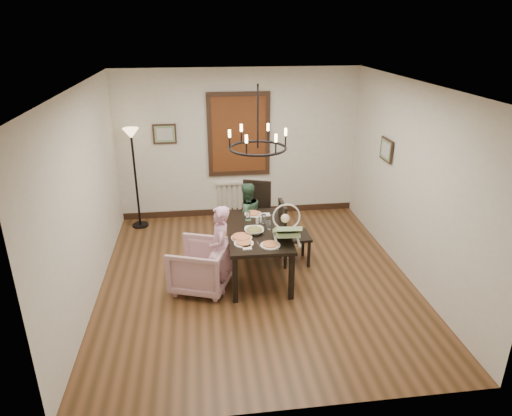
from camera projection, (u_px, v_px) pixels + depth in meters
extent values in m
cube|color=brown|center=(256.00, 278.00, 6.78)|extent=(4.50, 5.00, 0.01)
cube|color=white|center=(256.00, 85.00, 5.72)|extent=(4.50, 5.00, 0.01)
cube|color=silver|center=(239.00, 145.00, 8.54)|extent=(4.50, 0.01, 2.80)
cube|color=silver|center=(86.00, 197.00, 5.98)|extent=(0.01, 5.00, 2.80)
cube|color=silver|center=(412.00, 183.00, 6.52)|extent=(0.01, 5.00, 2.80)
cube|color=black|center=(258.00, 231.00, 6.65)|extent=(0.92, 1.59, 0.05)
cube|color=black|center=(235.00, 280.00, 6.09)|extent=(0.07, 0.07, 0.69)
cube|color=black|center=(230.00, 233.00, 7.42)|extent=(0.07, 0.07, 0.69)
cube|color=black|center=(291.00, 277.00, 6.16)|extent=(0.07, 0.07, 0.69)
cube|color=black|center=(276.00, 231.00, 7.49)|extent=(0.07, 0.07, 0.69)
imported|color=#CC9C9F|center=(200.00, 266.00, 6.41)|extent=(0.97, 0.96, 0.70)
imported|color=#CD91AD|center=(220.00, 257.00, 6.30)|extent=(0.26, 0.39, 1.05)
imported|color=#34583E|center=(246.00, 222.00, 7.50)|extent=(0.55, 0.49, 0.96)
imported|color=white|center=(254.00, 231.00, 6.50)|extent=(0.33, 0.33, 0.08)
cylinder|color=tan|center=(242.00, 237.00, 6.34)|extent=(0.30, 0.30, 0.04)
cylinder|color=silver|center=(269.00, 225.00, 6.60)|extent=(0.07, 0.07, 0.14)
cube|color=brown|center=(239.00, 135.00, 8.43)|extent=(1.00, 0.03, 1.40)
cube|color=black|center=(165.00, 134.00, 8.26)|extent=(0.42, 0.03, 0.36)
cube|color=black|center=(386.00, 150.00, 7.24)|extent=(0.03, 0.42, 0.36)
torus|color=black|center=(258.00, 148.00, 6.18)|extent=(0.80, 0.80, 0.04)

